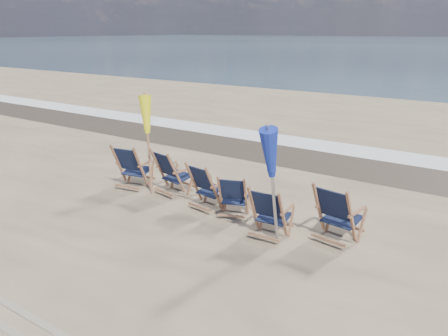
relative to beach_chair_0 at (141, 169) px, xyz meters
The scene contains 10 objects.
surf_foam 6.67m from the beach_chair_0, 71.02° to the left, with size 200.00×1.40×0.01m, color silver.
wet_sand_strip 5.28m from the beach_chair_0, 65.70° to the left, with size 200.00×2.60×0.00m, color #42362A.
beach_chair_0 is the anchor object (origin of this frame).
beach_chair_1 0.97m from the beach_chair_0, ahead, with size 0.69×0.78×1.08m, color #111933, non-canonical shape.
beach_chair_2 2.13m from the beach_chair_0, ahead, with size 0.66×0.74×1.03m, color #111933, non-canonical shape.
beach_chair_3 2.80m from the beach_chair_0, ahead, with size 0.59×0.66×0.92m, color #111933, non-canonical shape.
beach_chair_4 3.89m from the beach_chair_0, ahead, with size 0.65×0.73×1.02m, color #111933, non-canonical shape.
beach_chair_5 4.90m from the beach_chair_0, ahead, with size 0.72×0.80×1.12m, color #111933, non-canonical shape.
umbrella_yellow 1.15m from the beach_chair_0, 47.54° to the left, with size 0.30×0.30×2.21m.
umbrella_blue 4.00m from the beach_chair_0, 10.99° to the right, with size 0.30×0.30×2.21m.
Camera 1 is at (4.68, -4.81, 3.58)m, focal length 35.00 mm.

